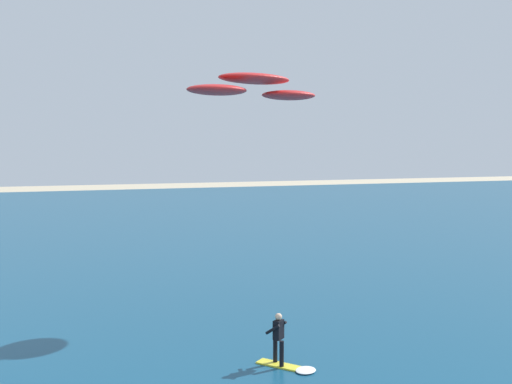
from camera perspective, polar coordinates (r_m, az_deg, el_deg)
name	(u,v)px	position (r m, az deg, el deg)	size (l,w,h in m)	color
ocean	(135,230)	(50.74, -11.35, -3.48)	(160.00, 90.00, 0.10)	navy
kitesurfer	(284,348)	(19.40, 2.64, -14.44)	(1.69, 1.86, 1.67)	yellow
kite	(255,87)	(24.41, -0.14, 9.85)	(6.50, 4.17, 0.94)	red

